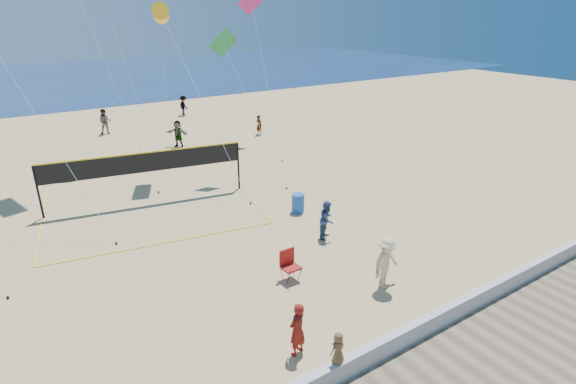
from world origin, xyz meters
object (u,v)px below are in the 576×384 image
camp_chair (289,263)px  trash_barrel (298,203)px  woman (297,329)px  volleyball_net (145,168)px

camp_chair → trash_barrel: 5.75m
woman → trash_barrel: 9.50m
trash_barrel → camp_chair: bearing=-127.6°
camp_chair → volleyball_net: bearing=100.8°
camp_chair → trash_barrel: size_ratio=1.39×
woman → camp_chair: size_ratio=1.30×
woman → volleyball_net: bearing=-107.4°
trash_barrel → woman: bearing=-124.6°
camp_chair → trash_barrel: camp_chair is taller
woman → camp_chair: bearing=-138.0°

